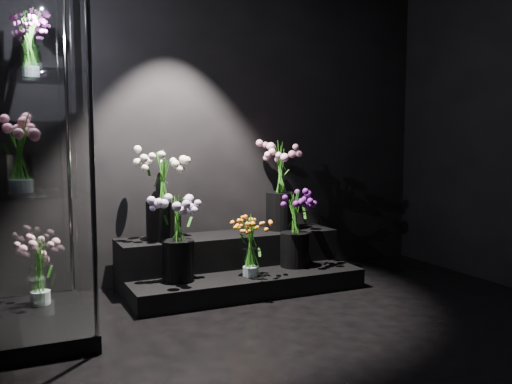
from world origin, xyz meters
TOP-DOWN VIEW (x-y plane):
  - floor at (0.00, 0.00)m, footprint 4.00×4.00m
  - wall_back at (0.00, 2.00)m, footprint 4.00×0.00m
  - display_riser at (-0.05, 1.62)m, footprint 1.89×0.84m
  - display_case at (-1.65, 1.13)m, footprint 0.65×1.08m
  - bouquet_orange_bells at (-0.06, 1.30)m, footprint 0.32×0.32m
  - bouquet_lilac at (-0.61, 1.41)m, footprint 0.38×0.38m
  - bouquet_purple at (0.41, 1.44)m, footprint 0.40×0.40m
  - bouquet_cream_roses at (-0.62, 1.74)m, footprint 0.50×0.50m
  - bouquet_pink_roses at (0.45, 1.76)m, footprint 0.51×0.51m
  - bouquet_case_pink at (-1.71, 0.92)m, footprint 0.38×0.38m
  - bouquet_case_magenta at (-1.61, 1.30)m, footprint 0.24×0.24m
  - bouquet_case_base_pink at (-1.60, 1.38)m, footprint 0.32×0.32m

SIDE VIEW (x-z plane):
  - floor at x=0.00m, z-range 0.00..0.00m
  - display_riser at x=-0.05m, z-range -0.04..0.38m
  - bouquet_case_base_pink at x=-1.60m, z-range 0.12..0.58m
  - bouquet_orange_bells at x=-0.06m, z-range 0.16..0.64m
  - bouquet_purple at x=0.41m, z-range 0.19..0.83m
  - bouquet_lilac at x=-0.61m, z-range 0.21..0.86m
  - bouquet_cream_roses at x=-0.62m, z-range 0.47..1.18m
  - bouquet_pink_roses at x=0.45m, z-range 0.48..1.25m
  - bouquet_case_pink at x=-1.71m, z-range 0.94..1.39m
  - display_case at x=-1.65m, z-range 0.00..2.38m
  - wall_back at x=0.00m, z-range -0.60..3.40m
  - bouquet_case_magenta at x=-1.61m, z-range 1.64..2.03m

